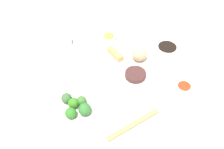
{
  "coord_description": "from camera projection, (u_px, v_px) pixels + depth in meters",
  "views": [
    {
      "loc": [
        -0.25,
        0.75,
        0.83
      ],
      "look_at": [
        0.04,
        0.06,
        0.06
      ],
      "focal_mm": 41.27,
      "sensor_mm": 36.0,
      "label": 1
    }
  ],
  "objects": [
    {
      "name": "tabletop",
      "position": [
        125.0,
        76.0,
        1.14
      ],
      "size": [
        2.2,
        2.2,
        0.02
      ],
      "primitive_type": "cube",
      "color": "beige",
      "rests_on": "ground"
    },
    {
      "name": "main_plate",
      "position": [
        125.0,
        67.0,
        1.15
      ],
      "size": [
        0.3,
        0.3,
        0.02
      ],
      "primitive_type": "cylinder",
      "color": "white",
      "rests_on": "tabletop"
    },
    {
      "name": "rice_scoop",
      "position": [
        139.0,
        54.0,
        1.15
      ],
      "size": [
        0.07,
        0.07,
        0.07
      ],
      "primitive_type": "sphere",
      "color": "tan",
      "rests_on": "main_plate"
    },
    {
      "name": "spring_roll",
      "position": [
        115.0,
        54.0,
        1.18
      ],
      "size": [
        0.09,
        0.07,
        0.03
      ],
      "primitive_type": "cube",
      "rotation": [
        0.0,
        0.0,
        2.57
      ],
      "color": "tan",
      "rests_on": "main_plate"
    },
    {
      "name": "crab_rangoon_wonton",
      "position": [
        110.0,
        71.0,
        1.11
      ],
      "size": [
        0.09,
        0.08,
        0.01
      ],
      "primitive_type": "cube",
      "rotation": [
        0.0,
        0.0,
        0.32
      ],
      "color": "beige",
      "rests_on": "main_plate"
    },
    {
      "name": "stir_fry_heap",
      "position": [
        135.0,
        75.0,
        1.09
      ],
      "size": [
        0.09,
        0.09,
        0.02
      ],
      "primitive_type": "cylinder",
      "color": "#412521",
      "rests_on": "main_plate"
    },
    {
      "name": "broccoli_plate",
      "position": [
        77.0,
        109.0,
        0.99
      ],
      "size": [
        0.21,
        0.21,
        0.01
      ],
      "primitive_type": "cylinder",
      "color": "white",
      "rests_on": "tabletop"
    },
    {
      "name": "broccoli_floret_0",
      "position": [
        73.0,
        103.0,
        0.98
      ],
      "size": [
        0.04,
        0.04,
        0.04
      ],
      "primitive_type": "sphere",
      "color": "#31741B",
      "rests_on": "broccoli_plate"
    },
    {
      "name": "broccoli_floret_1",
      "position": [
        82.0,
        101.0,
        0.99
      ],
      "size": [
        0.04,
        0.04,
        0.04
      ],
      "primitive_type": "sphere",
      "color": "#39682C",
      "rests_on": "broccoli_plate"
    },
    {
      "name": "broccoli_floret_2",
      "position": [
        85.0,
        109.0,
        0.95
      ],
      "size": [
        0.05,
        0.05,
        0.05
      ],
      "primitive_type": "sphere",
      "color": "#2D6A2B",
      "rests_on": "broccoli_plate"
    },
    {
      "name": "broccoli_floret_3",
      "position": [
        71.0,
        113.0,
        0.94
      ],
      "size": [
        0.04,
        0.04,
        0.04
      ],
      "primitive_type": "sphere",
      "color": "#2B6D21",
      "rests_on": "broccoli_plate"
    },
    {
      "name": "broccoli_floret_5",
      "position": [
        67.0,
        98.0,
        0.99
      ],
      "size": [
        0.04,
        0.04,
        0.04
      ],
      "primitive_type": "sphere",
      "color": "#345E30",
      "rests_on": "broccoli_plate"
    },
    {
      "name": "soy_sauce_bowl",
      "position": [
        167.0,
        50.0,
        1.22
      ],
      "size": [
        0.11,
        0.11,
        0.03
      ],
      "primitive_type": "cylinder",
      "color": "white",
      "rests_on": "tabletop"
    },
    {
      "name": "soy_sauce_bowl_liquid",
      "position": [
        167.0,
        47.0,
        1.21
      ],
      "size": [
        0.09,
        0.09,
        0.0
      ],
      "primitive_type": "cylinder",
      "color": "black",
      "rests_on": "soy_sauce_bowl"
    },
    {
      "name": "sauce_ramekin_sweet_and_sour",
      "position": [
        184.0,
        88.0,
        1.06
      ],
      "size": [
        0.06,
        0.06,
        0.02
      ],
      "primitive_type": "cylinder",
      "color": "white",
      "rests_on": "tabletop"
    },
    {
      "name": "sauce_ramekin_sweet_and_sour_liquid",
      "position": [
        184.0,
        86.0,
        1.05
      ],
      "size": [
        0.05,
        0.05,
        0.0
      ],
      "primitive_type": "cylinder",
      "color": "red",
      "rests_on": "sauce_ramekin_sweet_and_sour"
    },
    {
      "name": "sauce_ramekin_hot_mustard",
      "position": [
        109.0,
        38.0,
        1.29
      ],
      "size": [
        0.06,
        0.06,
        0.02
      ],
      "primitive_type": "cylinder",
      "color": "white",
      "rests_on": "tabletop"
    },
    {
      "name": "sauce_ramekin_hot_mustard_liquid",
      "position": [
        109.0,
        36.0,
        1.28
      ],
      "size": [
        0.05,
        0.05,
        0.0
      ],
      "primitive_type": "cylinder",
      "color": "yellow",
      "rests_on": "sauce_ramekin_hot_mustard"
    },
    {
      "name": "teacup",
      "position": [
        65.0,
        40.0,
        1.26
      ],
      "size": [
        0.06,
        0.06,
        0.05
      ],
      "primitive_type": "cylinder",
      "color": "white",
      "rests_on": "tabletop"
    },
    {
      "name": "chopsticks_pair",
      "position": [
        133.0,
        124.0,
        0.95
      ],
      "size": [
        0.14,
        0.2,
        0.01
      ],
      "primitive_type": "cube",
      "rotation": [
        0.0,
        0.0,
        0.97
      ],
      "color": "#A17F4E",
      "rests_on": "tabletop"
    }
  ]
}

